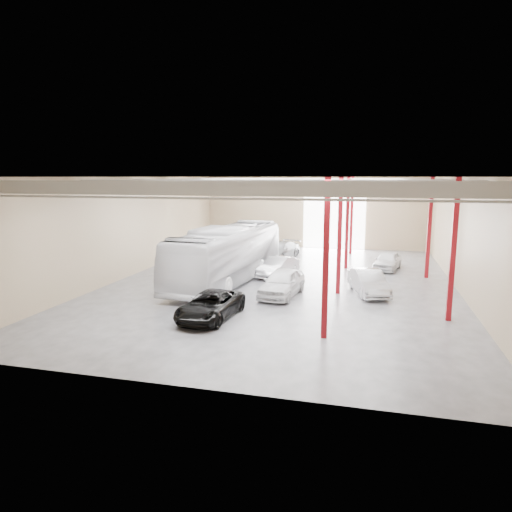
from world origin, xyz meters
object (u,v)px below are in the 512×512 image
at_px(black_sedan, 210,305).
at_px(car_right_near, 368,282).
at_px(car_row_a, 282,283).
at_px(coach_bus, 228,254).
at_px(car_row_c, 280,250).
at_px(car_row_b, 278,267).
at_px(car_right_far, 388,261).

xyz_separation_m(black_sedan, car_right_near, (7.58, 6.90, 0.07)).
bearing_deg(car_row_a, coach_bus, 153.06).
bearing_deg(black_sedan, car_row_c, 94.72).
distance_m(car_row_b, car_right_near, 7.20).
xyz_separation_m(coach_bus, car_row_c, (1.66, 9.60, -1.18)).
distance_m(car_row_a, car_right_far, 11.55).
xyz_separation_m(coach_bus, car_right_far, (10.58, 6.86, -1.20)).
xyz_separation_m(black_sedan, car_row_a, (2.62, 5.20, 0.13)).
distance_m(black_sedan, car_right_far, 17.35).
distance_m(coach_bus, car_row_c, 9.81).
height_order(coach_bus, car_row_a, coach_bus).
xyz_separation_m(black_sedan, car_row_b, (1.29, 10.40, 0.03)).
bearing_deg(car_right_far, car_row_a, -110.00).
distance_m(black_sedan, car_row_a, 5.82).
height_order(car_row_c, car_right_near, car_right_near).
height_order(coach_bus, car_row_c, coach_bus).
height_order(car_row_a, car_row_c, car_row_a).
relative_size(coach_bus, car_right_near, 3.03).
relative_size(coach_bus, black_sedan, 2.83).
height_order(car_row_a, car_right_far, car_row_a).
relative_size(car_row_a, car_right_far, 1.17).
relative_size(black_sedan, car_row_a, 1.02).
xyz_separation_m(car_row_b, car_right_far, (7.62, 4.49, -0.01)).
distance_m(coach_bus, car_row_a, 5.24).
relative_size(coach_bus, car_row_c, 2.77).
height_order(black_sedan, car_row_a, car_row_a).
bearing_deg(car_right_near, car_row_b, 134.24).
height_order(car_row_b, car_row_c, car_row_c).
bearing_deg(coach_bus, car_row_a, -28.49).
bearing_deg(car_right_far, coach_bus, -134.01).
relative_size(black_sedan, car_right_near, 1.07).
xyz_separation_m(coach_bus, black_sedan, (1.66, -8.03, -1.22)).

